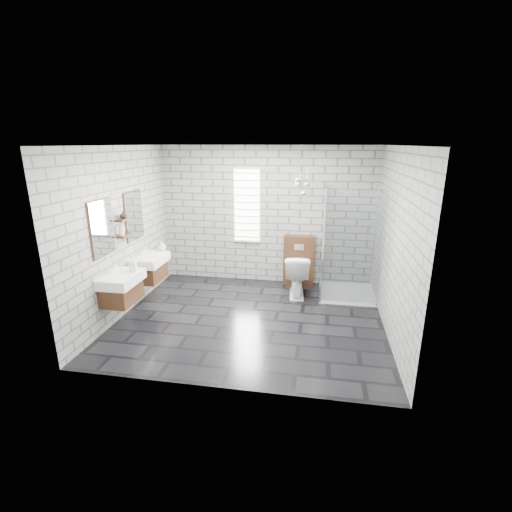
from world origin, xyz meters
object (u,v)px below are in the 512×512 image
(vanity_left, at_px, (119,280))
(shower_enclosure, at_px, (343,271))
(cistern_panel, at_px, (299,260))
(vanity_right, at_px, (148,261))
(toilet, at_px, (297,275))

(vanity_left, distance_m, shower_enclosure, 3.83)
(cistern_panel, bearing_deg, vanity_right, -153.47)
(cistern_panel, height_order, shower_enclosure, shower_enclosure)
(toilet, bearing_deg, cistern_panel, -94.10)
(shower_enclosure, bearing_deg, toilet, -177.15)
(toilet, bearing_deg, vanity_left, 29.32)
(cistern_panel, xyz_separation_m, shower_enclosure, (0.84, -0.52, 0.00))
(vanity_left, relative_size, vanity_right, 1.00)
(vanity_left, relative_size, cistern_panel, 1.57)
(vanity_right, height_order, shower_enclosure, shower_enclosure)
(vanity_left, relative_size, shower_enclosure, 0.77)
(vanity_left, xyz_separation_m, toilet, (2.57, 1.70, -0.36))
(vanity_left, bearing_deg, vanity_right, 90.00)
(cistern_panel, height_order, toilet, cistern_panel)
(shower_enclosure, bearing_deg, vanity_left, -152.97)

